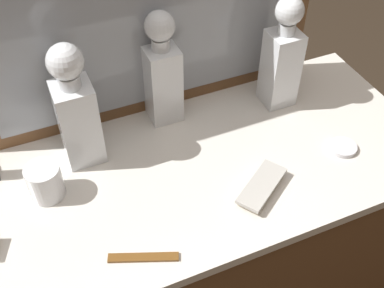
{
  "coord_description": "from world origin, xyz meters",
  "views": [
    {
      "loc": [
        -0.31,
        -0.73,
        1.77
      ],
      "look_at": [
        0.0,
        0.0,
        0.98
      ],
      "focal_mm": 44.98,
      "sensor_mm": 36.0,
      "label": 1
    }
  ],
  "objects_px": {
    "crystal_decanter_right": "(281,62)",
    "silver_brush_front": "(262,187)",
    "crystal_decanter_center": "(77,116)",
    "tortoiseshell_comb": "(143,257)",
    "porcelain_dish": "(343,147)",
    "crystal_decanter_far_left": "(162,78)",
    "crystal_tumbler_left": "(45,183)"
  },
  "relations": [
    {
      "from": "tortoiseshell_comb",
      "to": "silver_brush_front",
      "type": "bearing_deg",
      "value": 11.35
    },
    {
      "from": "silver_brush_front",
      "to": "tortoiseshell_comb",
      "type": "bearing_deg",
      "value": -168.65
    },
    {
      "from": "crystal_decanter_center",
      "to": "silver_brush_front",
      "type": "distance_m",
      "value": 0.46
    },
    {
      "from": "crystal_tumbler_left",
      "to": "tortoiseshell_comb",
      "type": "bearing_deg",
      "value": -59.69
    },
    {
      "from": "crystal_decanter_right",
      "to": "silver_brush_front",
      "type": "height_order",
      "value": "crystal_decanter_right"
    },
    {
      "from": "crystal_decanter_right",
      "to": "porcelain_dish",
      "type": "distance_m",
      "value": 0.27
    },
    {
      "from": "porcelain_dish",
      "to": "tortoiseshell_comb",
      "type": "relative_size",
      "value": 0.49
    },
    {
      "from": "crystal_decanter_right",
      "to": "crystal_tumbler_left",
      "type": "xyz_separation_m",
      "value": [
        -0.66,
        -0.09,
        -0.09
      ]
    },
    {
      "from": "crystal_decanter_center",
      "to": "silver_brush_front",
      "type": "height_order",
      "value": "crystal_decanter_center"
    },
    {
      "from": "crystal_decanter_right",
      "to": "tortoiseshell_comb",
      "type": "xyz_separation_m",
      "value": [
        -0.51,
        -0.34,
        -0.13
      ]
    },
    {
      "from": "crystal_decanter_center",
      "to": "crystal_tumbler_left",
      "type": "relative_size",
      "value": 3.75
    },
    {
      "from": "crystal_tumbler_left",
      "to": "porcelain_dish",
      "type": "bearing_deg",
      "value": -11.62
    },
    {
      "from": "tortoiseshell_comb",
      "to": "crystal_tumbler_left",
      "type": "bearing_deg",
      "value": 120.31
    },
    {
      "from": "crystal_decanter_center",
      "to": "crystal_tumbler_left",
      "type": "bearing_deg",
      "value": -141.01
    },
    {
      "from": "porcelain_dish",
      "to": "crystal_decanter_far_left",
      "type": "bearing_deg",
      "value": 140.88
    },
    {
      "from": "crystal_decanter_far_left",
      "to": "porcelain_dish",
      "type": "distance_m",
      "value": 0.49
    },
    {
      "from": "crystal_tumbler_left",
      "to": "porcelain_dish",
      "type": "distance_m",
      "value": 0.73
    },
    {
      "from": "crystal_decanter_right",
      "to": "crystal_tumbler_left",
      "type": "relative_size",
      "value": 3.68
    },
    {
      "from": "crystal_decanter_right",
      "to": "porcelain_dish",
      "type": "height_order",
      "value": "crystal_decanter_right"
    },
    {
      "from": "crystal_decanter_far_left",
      "to": "tortoiseshell_comb",
      "type": "distance_m",
      "value": 0.47
    },
    {
      "from": "silver_brush_front",
      "to": "crystal_decanter_center",
      "type": "bearing_deg",
      "value": 141.58
    },
    {
      "from": "crystal_decanter_right",
      "to": "crystal_decanter_far_left",
      "type": "xyz_separation_m",
      "value": [
        -0.31,
        0.06,
        -0.0
      ]
    },
    {
      "from": "crystal_decanter_far_left",
      "to": "tortoiseshell_comb",
      "type": "relative_size",
      "value": 2.18
    },
    {
      "from": "crystal_decanter_right",
      "to": "silver_brush_front",
      "type": "relative_size",
      "value": 2.01
    },
    {
      "from": "crystal_decanter_far_left",
      "to": "crystal_tumbler_left",
      "type": "distance_m",
      "value": 0.39
    },
    {
      "from": "silver_brush_front",
      "to": "tortoiseshell_comb",
      "type": "distance_m",
      "value": 0.32
    },
    {
      "from": "crystal_decanter_right",
      "to": "crystal_tumbler_left",
      "type": "bearing_deg",
      "value": -172.22
    },
    {
      "from": "crystal_decanter_right",
      "to": "silver_brush_front",
      "type": "distance_m",
      "value": 0.36
    },
    {
      "from": "crystal_decanter_right",
      "to": "porcelain_dish",
      "type": "xyz_separation_m",
      "value": [
        0.06,
        -0.24,
        -0.12
      ]
    },
    {
      "from": "silver_brush_front",
      "to": "crystal_decanter_right",
      "type": "bearing_deg",
      "value": 54.14
    },
    {
      "from": "crystal_decanter_center",
      "to": "crystal_decanter_far_left",
      "type": "height_order",
      "value": "crystal_decanter_center"
    },
    {
      "from": "crystal_decanter_center",
      "to": "porcelain_dish",
      "type": "bearing_deg",
      "value": -21.35
    }
  ]
}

